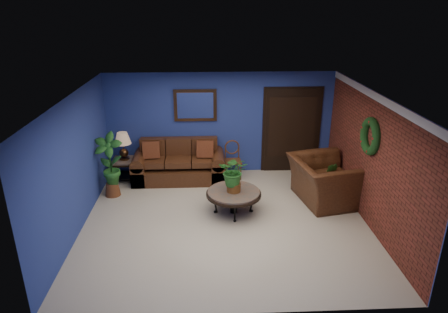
{
  "coord_description": "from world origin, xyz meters",
  "views": [
    {
      "loc": [
        -0.36,
        -6.84,
        4.05
      ],
      "look_at": [
        -0.01,
        0.55,
        1.15
      ],
      "focal_mm": 32.0,
      "sensor_mm": 36.0,
      "label": 1
    }
  ],
  "objects_px": {
    "end_table": "(125,164)",
    "table_lamp": "(123,143)",
    "coffee_table": "(234,194)",
    "armchair": "(324,181)",
    "side_chair": "(233,157)",
    "sofa": "(179,166)"
  },
  "relations": [
    {
      "from": "side_chair",
      "to": "armchair",
      "type": "bearing_deg",
      "value": -39.36
    },
    {
      "from": "end_table",
      "to": "table_lamp",
      "type": "height_order",
      "value": "table_lamp"
    },
    {
      "from": "sofa",
      "to": "armchair",
      "type": "height_order",
      "value": "sofa"
    },
    {
      "from": "table_lamp",
      "to": "armchair",
      "type": "relative_size",
      "value": 0.45
    },
    {
      "from": "end_table",
      "to": "side_chair",
      "type": "distance_m",
      "value": 2.58
    },
    {
      "from": "coffee_table",
      "to": "side_chair",
      "type": "relative_size",
      "value": 1.22
    },
    {
      "from": "end_table",
      "to": "side_chair",
      "type": "relative_size",
      "value": 0.64
    },
    {
      "from": "table_lamp",
      "to": "side_chair",
      "type": "distance_m",
      "value": 2.61
    },
    {
      "from": "armchair",
      "to": "side_chair",
      "type": "bearing_deg",
      "value": 43.38
    },
    {
      "from": "end_table",
      "to": "side_chair",
      "type": "height_order",
      "value": "side_chair"
    },
    {
      "from": "sofa",
      "to": "end_table",
      "type": "distance_m",
      "value": 1.29
    },
    {
      "from": "sofa",
      "to": "side_chair",
      "type": "relative_size",
      "value": 2.38
    },
    {
      "from": "end_table",
      "to": "coffee_table",
      "type": "bearing_deg",
      "value": -34.5
    },
    {
      "from": "coffee_table",
      "to": "armchair",
      "type": "bearing_deg",
      "value": 12.48
    },
    {
      "from": "sofa",
      "to": "end_table",
      "type": "xyz_separation_m",
      "value": [
        -1.28,
        -0.03,
        0.09
      ]
    },
    {
      "from": "table_lamp",
      "to": "end_table",
      "type": "bearing_deg",
      "value": -26.57
    },
    {
      "from": "side_chair",
      "to": "coffee_table",
      "type": "bearing_deg",
      "value": -97.06
    },
    {
      "from": "end_table",
      "to": "sofa",
      "type": "bearing_deg",
      "value": 1.43
    },
    {
      "from": "coffee_table",
      "to": "end_table",
      "type": "distance_m",
      "value": 3.01
    },
    {
      "from": "armchair",
      "to": "coffee_table",
      "type": "bearing_deg",
      "value": 91.34
    },
    {
      "from": "coffee_table",
      "to": "end_table",
      "type": "relative_size",
      "value": 1.9
    },
    {
      "from": "table_lamp",
      "to": "side_chair",
      "type": "relative_size",
      "value": 0.7
    }
  ]
}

